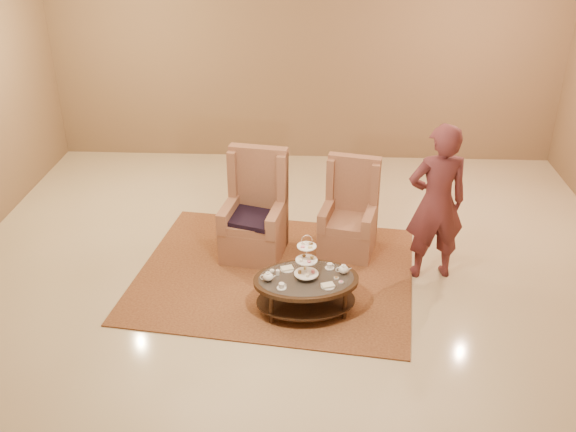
# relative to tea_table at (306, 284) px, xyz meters

# --- Properties ---
(ground) EXTENTS (8.00, 8.00, 0.00)m
(ground) POSITION_rel_tea_table_xyz_m (-0.14, 0.35, -0.34)
(ground) COLOR beige
(ground) RESTS_ON ground
(ceiling) EXTENTS (8.00, 8.00, 0.02)m
(ceiling) POSITION_rel_tea_table_xyz_m (-0.14, 0.35, -0.34)
(ceiling) COLOR silver
(ceiling) RESTS_ON ground
(wall_back) EXTENTS (8.00, 0.04, 3.50)m
(wall_back) POSITION_rel_tea_table_xyz_m (-0.14, 4.35, 1.41)
(wall_back) COLOR #896A4A
(wall_back) RESTS_ON ground
(rug) EXTENTS (3.44, 2.99, 0.02)m
(rug) POSITION_rel_tea_table_xyz_m (-0.37, 0.71, -0.33)
(rug) COLOR #915F33
(rug) RESTS_ON ground
(tea_table) EXTENTS (1.20, 0.91, 0.92)m
(tea_table) POSITION_rel_tea_table_xyz_m (0.00, 0.00, 0.00)
(tea_table) COLOR black
(tea_table) RESTS_ON ground
(armchair_left) EXTENTS (0.81, 0.83, 1.30)m
(armchair_left) POSITION_rel_tea_table_xyz_m (-0.64, 1.21, 0.10)
(armchair_left) COLOR #9A6448
(armchair_left) RESTS_ON ground
(armchair_right) EXTENTS (0.76, 0.78, 1.17)m
(armchair_right) POSITION_rel_tea_table_xyz_m (0.49, 1.33, 0.06)
(armchair_right) COLOR #9A6448
(armchair_right) RESTS_ON ground
(person) EXTENTS (0.73, 0.53, 1.84)m
(person) POSITION_rel_tea_table_xyz_m (1.41, 0.80, 0.58)
(person) COLOR #5B272B
(person) RESTS_ON ground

